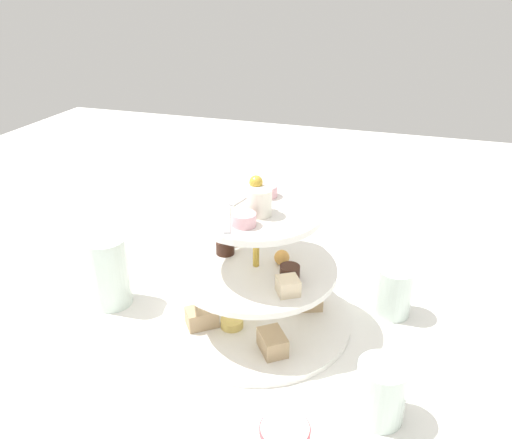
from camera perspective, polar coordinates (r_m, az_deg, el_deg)
ground_plane at (r=0.85m, az=0.00°, el=-11.33°), size 2.40×2.40×0.00m
tiered_serving_stand at (r=0.80m, az=-0.00°, el=-6.93°), size 0.31×0.31×0.25m
water_glass_tall_right at (r=0.89m, az=-16.28°, el=-5.69°), size 0.07×0.07×0.12m
water_glass_short_left at (r=0.69m, az=13.90°, el=-18.35°), size 0.06×0.06×0.08m
butter_knife_left at (r=1.10m, az=0.55°, el=-1.72°), size 0.05×0.17×0.00m
butter_knife_right at (r=0.70m, az=-17.14°, el=-22.54°), size 0.10×0.15×0.00m
water_glass_mid_back at (r=0.87m, az=15.29°, el=-7.87°), size 0.06×0.06×0.08m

